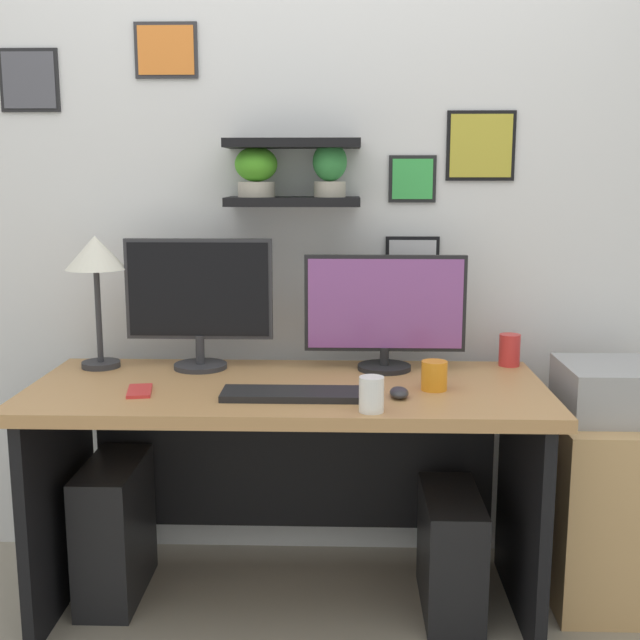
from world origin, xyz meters
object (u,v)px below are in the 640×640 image
object	(u,v)px
cell_phone	(140,391)
pen_cup	(371,394)
printer	(621,390)
computer_tower_left	(115,529)
desk	(289,443)
monitor_right	(385,310)
water_cup	(509,350)
computer_tower_right	(450,551)
drawer_cabinet	(613,505)
coffee_mug	(434,376)
keyboard	(296,394)
desk_lamp	(96,262)
computer_mouse	(399,393)
monitor_left	(199,298)

from	to	relation	value
cell_phone	pen_cup	world-z (taller)	pen_cup
printer	computer_tower_left	xyz separation A→B (m)	(-1.67, -0.06, -0.48)
desk	pen_cup	size ratio (longest dim) A/B	16.17
monitor_right	water_cup	xyz separation A→B (m)	(0.43, 0.06, -0.15)
monitor_right	pen_cup	bearing A→B (deg)	-96.86
desk	computer_tower_right	bearing A→B (deg)	-5.46
monitor_right	pen_cup	size ratio (longest dim) A/B	5.40
drawer_cabinet	computer_tower_right	world-z (taller)	drawer_cabinet
monitor_right	water_cup	bearing A→B (deg)	8.33
coffee_mug	pen_cup	bearing A→B (deg)	-130.34
printer	computer_tower_right	world-z (taller)	printer
computer_tower_left	computer_tower_right	distance (m)	1.12
printer	desk	bearing A→B (deg)	-176.67
coffee_mug	water_cup	distance (m)	0.44
keyboard	desk	bearing A→B (deg)	99.99
desk_lamp	water_cup	bearing A→B (deg)	2.70
computer_mouse	computer_tower_left	bearing A→B (deg)	168.71
desk	computer_tower_right	size ratio (longest dim) A/B	4.04
desk	cell_phone	distance (m)	0.52
computer_mouse	computer_tower_right	world-z (taller)	computer_mouse
desk	coffee_mug	xyz separation A→B (m)	(0.45, -0.10, 0.26)
pen_cup	printer	world-z (taller)	pen_cup
cell_phone	drawer_cabinet	world-z (taller)	cell_phone
computer_tower_left	drawer_cabinet	bearing A→B (deg)	2.18
monitor_left	computer_mouse	size ratio (longest dim) A/B	5.50
drawer_cabinet	computer_tower_left	world-z (taller)	drawer_cabinet
drawer_cabinet	pen_cup	bearing A→B (deg)	-154.46
desk	printer	world-z (taller)	printer
computer_tower_left	printer	bearing A→B (deg)	2.18
coffee_mug	printer	size ratio (longest dim) A/B	0.24
computer_tower_right	water_cup	bearing A→B (deg)	51.40
monitor_left	monitor_right	distance (m)	0.63
pen_cup	computer_tower_right	size ratio (longest dim) A/B	0.25
computer_tower_right	monitor_left	bearing A→B (deg)	165.76
cell_phone	monitor_right	bearing A→B (deg)	12.31
desk_lamp	printer	xyz separation A→B (m)	(1.74, -0.10, -0.40)
coffee_mug	computer_tower_left	distance (m)	1.19
desk_lamp	drawer_cabinet	distance (m)	1.91
computer_tower_left	computer_tower_right	xyz separation A→B (m)	(1.11, -0.05, -0.04)
computer_mouse	water_cup	xyz separation A→B (m)	(0.41, 0.41, 0.04)
desk	water_cup	xyz separation A→B (m)	(0.75, 0.23, 0.27)
cell_phone	computer_tower_right	distance (m)	1.12
desk	drawer_cabinet	bearing A→B (deg)	3.33
pen_cup	cell_phone	bearing A→B (deg)	165.90
desk	pen_cup	world-z (taller)	pen_cup
monitor_right	keyboard	world-z (taller)	monitor_right
drawer_cabinet	monitor_right	bearing A→B (deg)	172.57
monitor_right	desk_lamp	world-z (taller)	desk_lamp
monitor_left	cell_phone	distance (m)	0.42
computer_tower_left	computer_tower_right	bearing A→B (deg)	-2.55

